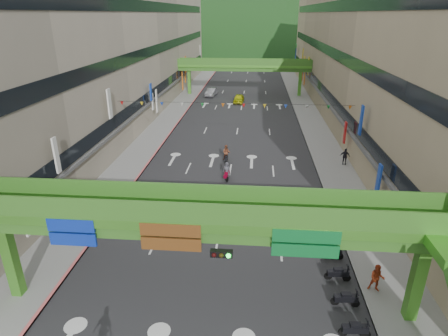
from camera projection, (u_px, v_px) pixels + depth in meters
road_slab at (240, 114)px, 61.59m from camera, size 18.00×140.00×0.02m
sidewalk_left at (175, 112)px, 62.42m from camera, size 4.00×140.00×0.15m
sidewalk_right at (308, 115)px, 60.70m from camera, size 4.00×140.00×0.15m
curb_left at (186, 112)px, 62.27m from camera, size 0.20×140.00×0.18m
curb_right at (296, 114)px, 60.85m from camera, size 0.20×140.00×0.18m
building_row_left at (123, 53)px, 59.45m from camera, size 12.80×95.00×19.00m
building_row_right at (367, 55)px, 56.49m from camera, size 12.80×95.00×19.00m
overpass_near at (221, 234)px, 18.45m from camera, size 28.00×12.27×7.10m
overpass_far at (244, 68)px, 73.33m from camera, size 28.00×2.20×7.10m
hill_left at (217, 51)px, 164.01m from camera, size 168.00×140.00×112.00m
hill_right at (304, 48)px, 179.30m from camera, size 208.00×176.00×128.00m
bunting_string at (233, 105)px, 40.90m from camera, size 26.00×0.36×0.47m
scooter_rider_near at (237, 199)px, 31.33m from camera, size 0.73×1.58×1.89m
scooter_rider_mid at (226, 154)px, 40.90m from camera, size 0.84×1.60×2.07m
scooter_rider_far at (227, 171)px, 36.82m from camera, size 0.81×1.59×1.85m
parked_scooter_row at (335, 262)px, 23.96m from camera, size 1.60×11.55×1.08m
car_silver at (211, 92)px, 74.25m from camera, size 2.29×4.85×1.54m
car_yellow at (239, 99)px, 68.79m from camera, size 2.02×4.48×1.49m
pedestrian_red at (377, 280)px, 21.83m from camera, size 0.98×0.84×1.74m
pedestrian_dark at (345, 158)px, 40.31m from camera, size 1.11×0.64×1.78m
pedestrian_blue at (370, 201)px, 31.10m from camera, size 0.82×0.54×1.71m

